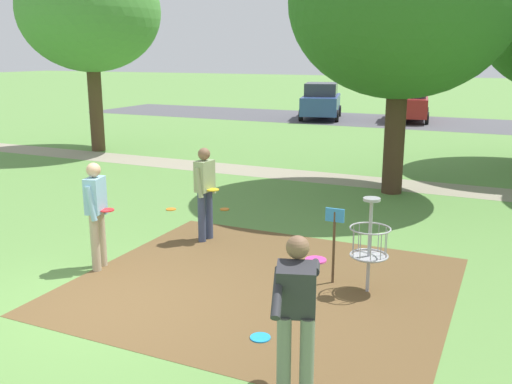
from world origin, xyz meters
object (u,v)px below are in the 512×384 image
at_px(frisbee_by_tee, 225,209).
at_px(tree_mid_left, 402,1).
at_px(player_throwing, 297,311).
at_px(disc_golf_basket, 366,241).
at_px(tree_mid_right, 90,12).
at_px(frisbee_mid_grass, 171,209).
at_px(parked_car_center_left, 409,102).
at_px(player_foreground_watching, 205,189).
at_px(frisbee_far_left, 260,338).
at_px(player_waiting_left, 96,210).
at_px(parked_car_leftmost, 321,101).

height_order(frisbee_by_tee, tree_mid_left, tree_mid_left).
xyz_separation_m(player_throwing, tree_mid_left, (-0.95, 9.08, 3.50)).
relative_size(disc_golf_basket, tree_mid_right, 0.21).
distance_m(disc_golf_basket, frisbee_mid_grass, 5.58).
distance_m(player_throwing, parked_car_center_left, 24.93).
bearing_deg(player_foreground_watching, frisbee_far_left, -50.49).
distance_m(disc_golf_basket, frisbee_by_tee, 4.95).
bearing_deg(frisbee_mid_grass, tree_mid_right, 140.19).
bearing_deg(tree_mid_right, frisbee_far_left, -42.69).
bearing_deg(disc_golf_basket, tree_mid_left, 98.11).
bearing_deg(parked_car_center_left, tree_mid_right, -120.91).
xyz_separation_m(player_waiting_left, parked_car_leftmost, (-3.57, 21.68, -0.05)).
bearing_deg(parked_car_leftmost, player_foreground_watching, -77.44).
height_order(disc_golf_basket, player_waiting_left, player_waiting_left).
relative_size(disc_golf_basket, player_throwing, 0.81).
distance_m(player_foreground_watching, tree_mid_right, 11.46).
relative_size(player_throwing, tree_mid_left, 0.25).
height_order(parked_car_leftmost, parked_car_center_left, same).
relative_size(frisbee_mid_grass, parked_car_leftmost, 0.05).
bearing_deg(disc_golf_basket, frisbee_mid_grass, 153.04).
distance_m(frisbee_mid_grass, tree_mid_left, 7.03).
distance_m(player_foreground_watching, tree_mid_left, 6.60).
bearing_deg(player_waiting_left, tree_mid_left, 65.76).
distance_m(frisbee_by_tee, tree_mid_right, 10.27).
xyz_separation_m(player_waiting_left, frisbee_mid_grass, (-0.89, 3.41, -0.96)).
xyz_separation_m(disc_golf_basket, frisbee_far_left, (-0.77, -1.92, -0.74)).
distance_m(disc_golf_basket, parked_car_center_left, 21.99).
relative_size(frisbee_mid_grass, tree_mid_left, 0.03).
height_order(tree_mid_left, tree_mid_right, tree_mid_left).
bearing_deg(frisbee_mid_grass, frisbee_far_left, -46.77).
bearing_deg(frisbee_by_tee, parked_car_leftmost, 101.89).
bearing_deg(tree_mid_right, player_foreground_watching, -39.94).
xyz_separation_m(player_foreground_watching, frisbee_far_left, (2.44, -2.96, -0.96)).
distance_m(parked_car_leftmost, parked_car_center_left, 4.42).
relative_size(player_foreground_watching, tree_mid_right, 0.26).
relative_size(disc_golf_basket, player_waiting_left, 0.81).
bearing_deg(parked_car_center_left, disc_golf_basket, -81.40).
bearing_deg(parked_car_center_left, player_waiting_left, -91.88).
distance_m(player_waiting_left, frisbee_mid_grass, 3.65).
height_order(player_waiting_left, frisbee_by_tee, player_waiting_left).
relative_size(player_throwing, parked_car_leftmost, 0.38).
xyz_separation_m(player_foreground_watching, tree_mid_right, (-8.31, 6.96, 3.71)).
bearing_deg(player_foreground_watching, frisbee_mid_grass, 139.55).
distance_m(player_waiting_left, frisbee_by_tee, 4.02).
distance_m(frisbee_mid_grass, frisbee_far_left, 6.08).
xyz_separation_m(disc_golf_basket, frisbee_by_tee, (-3.86, 3.00, -0.74)).
bearing_deg(parked_car_center_left, frisbee_mid_grass, -94.86).
distance_m(player_throwing, tree_mid_right, 16.38).
bearing_deg(tree_mid_left, player_foreground_watching, -114.66).
bearing_deg(player_throwing, frisbee_by_tee, 123.44).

